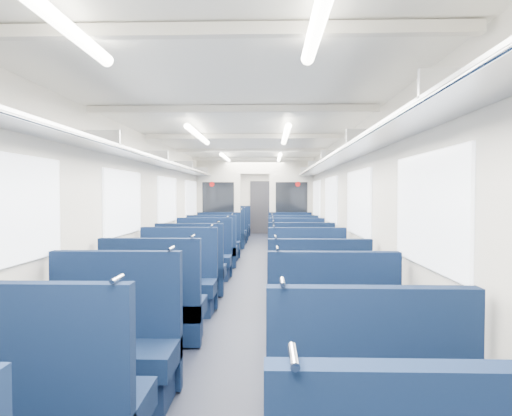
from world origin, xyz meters
TOP-DOWN VIEW (x-y plane):
  - floor at (0.00, 0.00)m, footprint 2.80×18.00m
  - ceiling at (0.00, 0.00)m, footprint 2.80×18.00m
  - wall_left at (-1.40, 0.00)m, footprint 0.02×18.00m
  - dado_left at (-1.39, 0.00)m, footprint 0.03×17.90m
  - wall_right at (1.40, 0.00)m, footprint 0.02×18.00m
  - dado_right at (1.39, 0.00)m, footprint 0.03×17.90m
  - wall_far at (0.00, 9.00)m, footprint 2.80×0.02m
  - luggage_rack_left at (-1.21, 0.00)m, footprint 0.36×17.40m
  - luggage_rack_right at (1.21, 0.00)m, footprint 0.36×17.40m
  - windows at (0.00, -0.46)m, footprint 2.78×15.60m
  - ceiling_fittings at (0.00, -0.26)m, footprint 2.70×16.06m
  - end_door at (0.00, 8.94)m, footprint 0.75×0.06m
  - bulkhead at (-0.00, 2.59)m, footprint 2.80×0.10m
  - seat_6 at (-0.83, -4.92)m, footprint 1.00×0.55m
  - seat_7 at (0.83, -4.91)m, footprint 1.00×0.55m
  - seat_8 at (-0.83, -3.67)m, footprint 1.00×0.55m
  - seat_9 at (0.83, -3.68)m, footprint 1.00×0.55m
  - seat_10 at (-0.83, -2.49)m, footprint 1.00×0.55m
  - seat_11 at (0.83, -2.52)m, footprint 1.00×0.55m
  - seat_12 at (-0.83, -1.48)m, footprint 1.00×0.55m
  - seat_13 at (0.83, -1.26)m, footprint 1.00×0.55m
  - seat_14 at (-0.83, -0.20)m, footprint 1.00×0.55m
  - seat_15 at (0.83, -0.27)m, footprint 1.00×0.55m
  - seat_16 at (-0.83, 1.04)m, footprint 1.00×0.55m
  - seat_17 at (0.83, 1.02)m, footprint 1.00×0.55m
  - seat_18 at (-0.83, 2.14)m, footprint 1.00×0.55m
  - seat_19 at (0.83, 2.18)m, footprint 1.00×0.55m
  - seat_20 at (-0.83, 4.18)m, footprint 1.00×0.55m
  - seat_21 at (0.83, 4.14)m, footprint 1.00×0.55m
  - seat_22 at (-0.83, 5.29)m, footprint 1.00×0.55m
  - seat_23 at (0.83, 5.19)m, footprint 1.00×0.55m
  - seat_24 at (-0.83, 6.35)m, footprint 1.00×0.55m
  - seat_25 at (0.83, 6.52)m, footprint 1.00×0.55m
  - seat_26 at (-0.83, 7.67)m, footprint 1.00×0.55m
  - seat_27 at (0.83, 7.48)m, footprint 1.00×0.55m

SIDE VIEW (x-z plane):
  - floor at x=0.00m, z-range -0.01..0.01m
  - seat_6 at x=-0.83m, z-range -0.22..0.91m
  - seat_7 at x=0.83m, z-range -0.22..0.91m
  - seat_8 at x=-0.83m, z-range -0.22..0.91m
  - seat_9 at x=0.83m, z-range -0.22..0.91m
  - seat_10 at x=-0.83m, z-range -0.22..0.91m
  - seat_11 at x=0.83m, z-range -0.22..0.91m
  - seat_12 at x=-0.83m, z-range -0.22..0.91m
  - seat_13 at x=0.83m, z-range -0.22..0.91m
  - seat_14 at x=-0.83m, z-range -0.22..0.91m
  - seat_15 at x=0.83m, z-range -0.22..0.91m
  - seat_16 at x=-0.83m, z-range -0.22..0.91m
  - seat_17 at x=0.83m, z-range -0.22..0.91m
  - seat_18 at x=-0.83m, z-range -0.22..0.91m
  - seat_19 at x=0.83m, z-range -0.22..0.91m
  - seat_20 at x=-0.83m, z-range -0.22..0.91m
  - seat_21 at x=0.83m, z-range -0.22..0.91m
  - seat_22 at x=-0.83m, z-range -0.22..0.91m
  - seat_23 at x=0.83m, z-range -0.22..0.91m
  - seat_24 at x=-0.83m, z-range -0.22..0.91m
  - seat_25 at x=0.83m, z-range -0.22..0.91m
  - seat_26 at x=-0.83m, z-range -0.22..0.91m
  - seat_27 at x=0.83m, z-range -0.22..0.91m
  - dado_left at x=-1.39m, z-range 0.00..0.70m
  - dado_right at x=1.39m, z-range 0.00..0.70m
  - end_door at x=0.00m, z-range 0.00..2.00m
  - wall_left at x=-1.40m, z-range 0.00..2.35m
  - wall_right at x=1.40m, z-range 0.00..2.35m
  - wall_far at x=0.00m, z-range 0.00..2.35m
  - bulkhead at x=0.00m, z-range 0.06..2.41m
  - windows at x=0.00m, z-range 1.04..1.79m
  - luggage_rack_left at x=-1.21m, z-range 1.88..2.06m
  - luggage_rack_right at x=1.21m, z-range 1.88..2.06m
  - ceiling_fittings at x=0.00m, z-range 2.23..2.35m
  - ceiling at x=0.00m, z-range 2.35..2.35m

